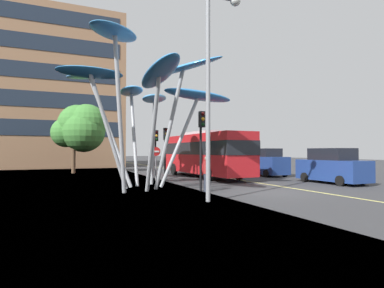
{
  "coord_description": "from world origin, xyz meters",
  "views": [
    {
      "loc": [
        -9.72,
        -12.99,
        1.99
      ],
      "look_at": [
        -0.93,
        7.57,
        2.5
      ],
      "focal_mm": 30.04,
      "sensor_mm": 36.0,
      "label": 1
    }
  ],
  "objects_px": {
    "car_parked_far": "(231,161)",
    "no_entry_sign": "(156,158)",
    "traffic_light_kerb_near": "(201,134)",
    "car_side_street": "(202,160)",
    "car_parked_near": "(332,167)",
    "car_parked_mid": "(266,163)",
    "traffic_light_island_mid": "(156,143)",
    "red_bus": "(204,152)",
    "leaf_sculpture": "(143,86)",
    "street_lamp": "(215,69)",
    "pedestrian": "(207,174)",
    "traffic_light_kerb_far": "(166,143)",
    "car_far_side": "(179,158)"
  },
  "relations": [
    {
      "from": "car_parked_far",
      "to": "car_side_street",
      "type": "distance_m",
      "value": 5.82
    },
    {
      "from": "traffic_light_kerb_near",
      "to": "traffic_light_kerb_far",
      "type": "relative_size",
      "value": 1.13
    },
    {
      "from": "traffic_light_kerb_near",
      "to": "traffic_light_island_mid",
      "type": "xyz_separation_m",
      "value": [
        0.12,
        8.31,
        -0.31
      ]
    },
    {
      "from": "traffic_light_kerb_far",
      "to": "traffic_light_kerb_near",
      "type": "bearing_deg",
      "value": -90.0
    },
    {
      "from": "traffic_light_island_mid",
      "to": "car_far_side",
      "type": "bearing_deg",
      "value": 63.96
    },
    {
      "from": "car_parked_far",
      "to": "traffic_light_kerb_near",
      "type": "bearing_deg",
      "value": -125.57
    },
    {
      "from": "traffic_light_island_mid",
      "to": "leaf_sculpture",
      "type": "bearing_deg",
      "value": -113.35
    },
    {
      "from": "traffic_light_kerb_far",
      "to": "car_parked_far",
      "type": "xyz_separation_m",
      "value": [
        8.97,
        6.87,
        -1.54
      ]
    },
    {
      "from": "car_parked_far",
      "to": "no_entry_sign",
      "type": "xyz_separation_m",
      "value": [
        -9.48,
        -6.37,
        0.5
      ]
    },
    {
      "from": "red_bus",
      "to": "traffic_light_island_mid",
      "type": "height_order",
      "value": "traffic_light_island_mid"
    },
    {
      "from": "traffic_light_kerb_near",
      "to": "pedestrian",
      "type": "relative_size",
      "value": 2.29
    },
    {
      "from": "traffic_light_island_mid",
      "to": "no_entry_sign",
      "type": "height_order",
      "value": "traffic_light_island_mid"
    },
    {
      "from": "leaf_sculpture",
      "to": "traffic_light_kerb_far",
      "type": "relative_size",
      "value": 3.05
    },
    {
      "from": "car_side_street",
      "to": "no_entry_sign",
      "type": "relative_size",
      "value": 1.98
    },
    {
      "from": "red_bus",
      "to": "traffic_light_island_mid",
      "type": "xyz_separation_m",
      "value": [
        -3.69,
        0.62,
        0.66
      ]
    },
    {
      "from": "leaf_sculpture",
      "to": "traffic_light_kerb_far",
      "type": "xyz_separation_m",
      "value": [
        2.35,
        3.1,
        -3.01
      ]
    },
    {
      "from": "car_far_side",
      "to": "street_lamp",
      "type": "relative_size",
      "value": 0.52
    },
    {
      "from": "car_side_street",
      "to": "no_entry_sign",
      "type": "bearing_deg",
      "value": -126.77
    },
    {
      "from": "car_parked_mid",
      "to": "car_far_side",
      "type": "xyz_separation_m",
      "value": [
        -0.37,
        18.75,
        -0.02
      ]
    },
    {
      "from": "car_far_side",
      "to": "no_entry_sign",
      "type": "distance_m",
      "value": 21.57
    },
    {
      "from": "car_parked_near",
      "to": "car_parked_mid",
      "type": "distance_m",
      "value": 6.57
    },
    {
      "from": "car_far_side",
      "to": "street_lamp",
      "type": "distance_m",
      "value": 30.62
    },
    {
      "from": "car_side_street",
      "to": "red_bus",
      "type": "bearing_deg",
      "value": -114.15
    },
    {
      "from": "traffic_light_kerb_near",
      "to": "car_parked_mid",
      "type": "distance_m",
      "value": 11.51
    },
    {
      "from": "traffic_light_island_mid",
      "to": "car_side_street",
      "type": "bearing_deg",
      "value": 49.86
    },
    {
      "from": "leaf_sculpture",
      "to": "no_entry_sign",
      "type": "relative_size",
      "value": 4.74
    },
    {
      "from": "car_far_side",
      "to": "pedestrian",
      "type": "relative_size",
      "value": 2.54
    },
    {
      "from": "traffic_light_kerb_far",
      "to": "traffic_light_island_mid",
      "type": "xyz_separation_m",
      "value": [
        0.12,
        2.63,
        0.0
      ]
    },
    {
      "from": "car_side_street",
      "to": "car_parked_near",
      "type": "bearing_deg",
      "value": -88.26
    },
    {
      "from": "pedestrian",
      "to": "car_far_side",
      "type": "bearing_deg",
      "value": 71.95
    },
    {
      "from": "car_side_street",
      "to": "traffic_light_kerb_far",
      "type": "bearing_deg",
      "value": -124.13
    },
    {
      "from": "car_far_side",
      "to": "car_side_street",
      "type": "bearing_deg",
      "value": -90.22
    },
    {
      "from": "car_parked_near",
      "to": "pedestrian",
      "type": "relative_size",
      "value": 2.62
    },
    {
      "from": "red_bus",
      "to": "leaf_sculpture",
      "type": "bearing_deg",
      "value": -140.31
    },
    {
      "from": "traffic_light_kerb_far",
      "to": "no_entry_sign",
      "type": "relative_size",
      "value": 1.55
    },
    {
      "from": "traffic_light_kerb_near",
      "to": "pedestrian",
      "type": "height_order",
      "value": "traffic_light_kerb_near"
    },
    {
      "from": "traffic_light_kerb_near",
      "to": "traffic_light_kerb_far",
      "type": "bearing_deg",
      "value": 90.0
    },
    {
      "from": "car_parked_near",
      "to": "car_parked_mid",
      "type": "bearing_deg",
      "value": 91.32
    },
    {
      "from": "red_bus",
      "to": "traffic_light_kerb_far",
      "type": "xyz_separation_m",
      "value": [
        -3.81,
        -2.01,
        0.66
      ]
    },
    {
      "from": "leaf_sculpture",
      "to": "pedestrian",
      "type": "bearing_deg",
      "value": -48.6
    },
    {
      "from": "car_far_side",
      "to": "no_entry_sign",
      "type": "bearing_deg",
      "value": -115.06
    },
    {
      "from": "car_parked_mid",
      "to": "street_lamp",
      "type": "bearing_deg",
      "value": -134.31
    },
    {
      "from": "traffic_light_kerb_near",
      "to": "no_entry_sign",
      "type": "relative_size",
      "value": 1.75
    },
    {
      "from": "red_bus",
      "to": "traffic_light_island_mid",
      "type": "relative_size",
      "value": 3.04
    },
    {
      "from": "red_bus",
      "to": "street_lamp",
      "type": "relative_size",
      "value": 1.27
    },
    {
      "from": "red_bus",
      "to": "traffic_light_kerb_far",
      "type": "distance_m",
      "value": 4.36
    },
    {
      "from": "pedestrian",
      "to": "no_entry_sign",
      "type": "xyz_separation_m",
      "value": [
        -0.66,
        6.45,
        0.65
      ]
    },
    {
      "from": "leaf_sculpture",
      "to": "traffic_light_island_mid",
      "type": "relative_size",
      "value": 3.05
    },
    {
      "from": "leaf_sculpture",
      "to": "street_lamp",
      "type": "xyz_separation_m",
      "value": [
        1.53,
        -5.68,
        -0.25
      ]
    },
    {
      "from": "car_parked_far",
      "to": "pedestrian",
      "type": "relative_size",
      "value": 2.56
    }
  ]
}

